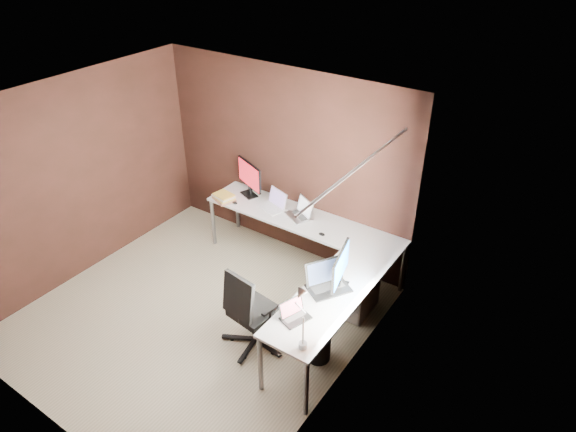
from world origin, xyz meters
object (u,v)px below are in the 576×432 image
(drawer_pedestal, at_px, (355,288))
(wastebasket, at_px, (319,348))
(book_stack, at_px, (224,197))
(monitor_left, at_px, (249,177))
(office_chair, at_px, (252,323))
(monitor_right, at_px, (341,267))
(laptop_black_small, at_px, (294,314))
(laptop_white, at_px, (274,204))
(laptop_silver, at_px, (301,213))
(laptop_black_big, at_px, (327,282))
(desk_lamp, at_px, (301,311))

(drawer_pedestal, relative_size, wastebasket, 2.13)
(book_stack, bearing_deg, wastebasket, -26.21)
(book_stack, bearing_deg, drawer_pedestal, -4.16)
(monitor_left, height_order, office_chair, monitor_left)
(drawer_pedestal, relative_size, monitor_right, 1.13)
(monitor_right, relative_size, laptop_black_small, 1.68)
(drawer_pedestal, distance_m, laptop_white, 1.53)
(laptop_silver, xyz_separation_m, book_stack, (-1.06, -0.23, -0.01))
(book_stack, distance_m, office_chair, 1.98)
(monitor_left, bearing_deg, laptop_black_big, -7.91)
(monitor_right, relative_size, laptop_black_big, 1.04)
(monitor_right, xyz_separation_m, laptop_silver, (-1.08, 0.94, -0.20))
(laptop_black_big, xyz_separation_m, wastebasket, (0.10, -0.28, -0.65))
(office_chair, bearing_deg, drawer_pedestal, 68.46)
(laptop_white, distance_m, laptop_black_big, 1.69)
(monitor_left, relative_size, desk_lamp, 0.92)
(laptop_black_small, xyz_separation_m, book_stack, (-2.01, 1.34, 0.00))
(monitor_left, xyz_separation_m, monitor_right, (1.95, -1.01, -0.01))
(monitor_right, height_order, laptop_silver, monitor_right)
(laptop_white, relative_size, desk_lamp, 0.71)
(desk_lamp, bearing_deg, laptop_white, 116.41)
(desk_lamp, height_order, wastebasket, desk_lamp)
(laptop_white, height_order, laptop_black_big, laptop_black_big)
(laptop_black_small, relative_size, wastebasket, 1.12)
(monitor_left, xyz_separation_m, desk_lamp, (2.03, -1.87, 0.09))
(laptop_silver, relative_size, laptop_black_big, 0.79)
(drawer_pedestal, relative_size, laptop_black_small, 1.90)
(drawer_pedestal, relative_size, office_chair, 0.60)
(book_stack, bearing_deg, laptop_silver, 12.48)
(laptop_black_small, relative_size, desk_lamp, 0.56)
(drawer_pedestal, bearing_deg, laptop_black_big, -92.56)
(laptop_black_big, height_order, wastebasket, laptop_black_big)
(laptop_silver, xyz_separation_m, laptop_black_small, (0.95, -1.58, -0.01))
(laptop_black_big, bearing_deg, monitor_left, 91.66)
(monitor_left, bearing_deg, office_chair, -29.48)
(wastebasket, bearing_deg, monitor_right, 88.20)
(drawer_pedestal, relative_size, book_stack, 1.74)
(book_stack, bearing_deg, monitor_right, -18.10)
(drawer_pedestal, distance_m, laptop_black_small, 1.28)
(laptop_silver, xyz_separation_m, desk_lamp, (1.16, -1.79, 0.30))
(laptop_silver, height_order, laptop_black_big, laptop_black_big)
(monitor_left, bearing_deg, desk_lamp, -20.09)
(laptop_black_big, bearing_deg, wastebasket, -128.65)
(laptop_silver, height_order, office_chair, office_chair)
(monitor_left, xyz_separation_m, laptop_white, (0.46, -0.09, -0.22))
(monitor_left, relative_size, office_chair, 0.52)
(laptop_silver, bearing_deg, drawer_pedestal, 7.08)
(drawer_pedestal, height_order, laptop_black_small, laptop_black_small)
(laptop_white, relative_size, wastebasket, 1.42)
(laptop_silver, xyz_separation_m, laptop_black_big, (0.97, -1.00, 0.01))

